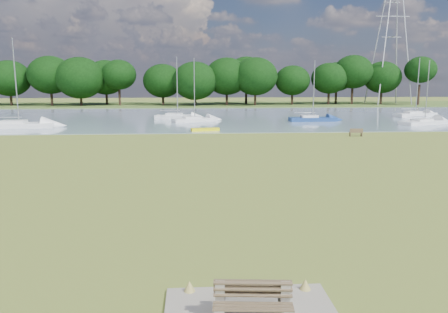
{
  "coord_description": "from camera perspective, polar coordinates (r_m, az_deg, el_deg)",
  "views": [
    {
      "loc": [
        -1.31,
        -23.43,
        5.67
      ],
      "look_at": [
        0.14,
        -2.0,
        1.83
      ],
      "focal_mm": 35.0,
      "sensor_mm": 36.0,
      "label": 1
    }
  ],
  "objects": [
    {
      "name": "tree_line",
      "position": [
        91.8,
        -9.09,
        10.48
      ],
      "size": [
        124.44,
        8.93,
        10.81
      ],
      "color": "black",
      "rests_on": "far_bank"
    },
    {
      "name": "sailboat_3",
      "position": [
        61.85,
        -6.14,
        5.34
      ],
      "size": [
        6.52,
        3.05,
        8.6
      ],
      "rotation": [
        0.0,
        0.0,
        -0.21
      ],
      "color": "silver",
      "rests_on": "river"
    },
    {
      "name": "riverbank_bench",
      "position": [
        45.38,
        16.86,
        3.03
      ],
      "size": [
        1.34,
        0.51,
        0.81
      ],
      "rotation": [
        0.0,
        0.0,
        -0.09
      ],
      "color": "brown",
      "rests_on": "ground"
    },
    {
      "name": "sailboat_5",
      "position": [
        60.16,
        24.7,
        4.24
      ],
      "size": [
        7.27,
        4.51,
        7.82
      ],
      "rotation": [
        0.0,
        0.0,
        0.39
      ],
      "color": "silver",
      "rests_on": "river"
    },
    {
      "name": "pylon",
      "position": [
        103.43,
        21.22,
        17.06
      ],
      "size": [
        7.31,
        5.12,
        30.53
      ],
      "color": "#A8A9AB",
      "rests_on": "far_bank"
    },
    {
      "name": "bench_pair",
      "position": [
        10.84,
        3.75,
        -18.38
      ],
      "size": [
        1.93,
        1.25,
        0.99
      ],
      "rotation": [
        0.0,
        0.0,
        -0.09
      ],
      "color": "gray",
      "rests_on": "concrete_pad"
    },
    {
      "name": "sailboat_4",
      "position": [
        59.7,
        11.45,
        4.99
      ],
      "size": [
        6.35,
        2.07,
        7.98
      ],
      "rotation": [
        0.0,
        0.0,
        0.05
      ],
      "color": "navy",
      "rests_on": "river"
    },
    {
      "name": "sailboat_0",
      "position": [
        71.73,
        23.69,
        5.19
      ],
      "size": [
        6.93,
        3.65,
        8.63
      ],
      "rotation": [
        0.0,
        0.0,
        0.28
      ],
      "color": "silver",
      "rests_on": "river"
    },
    {
      "name": "sailboat_2",
      "position": [
        56.18,
        -25.29,
        3.94
      ],
      "size": [
        8.05,
        2.67,
        10.16
      ],
      "rotation": [
        0.0,
        0.0,
        0.06
      ],
      "color": "silver",
      "rests_on": "river"
    },
    {
      "name": "ground",
      "position": [
        24.15,
        -0.65,
        -3.46
      ],
      "size": [
        220.0,
        220.0,
        0.0
      ],
      "primitive_type": "plane",
      "color": "olive"
    },
    {
      "name": "sailboat_1",
      "position": [
        58.2,
        -3.91,
        4.99
      ],
      "size": [
        6.18,
        3.85,
        8.26
      ],
      "rotation": [
        0.0,
        0.0,
        0.39
      ],
      "color": "silver",
      "rests_on": "river"
    },
    {
      "name": "river",
      "position": [
        65.69,
        -2.73,
        5.17
      ],
      "size": [
        220.0,
        40.0,
        0.1
      ],
      "primitive_type": "cube",
      "color": "gray",
      "rests_on": "ground"
    },
    {
      "name": "kayak",
      "position": [
        47.76,
        -2.46,
        3.55
      ],
      "size": [
        3.16,
        1.29,
        0.31
      ],
      "primitive_type": "cube",
      "rotation": [
        0.0,
        0.0,
        0.19
      ],
      "color": "yellow",
      "rests_on": "river"
    },
    {
      "name": "far_bank",
      "position": [
        95.61,
        -3.11,
        6.72
      ],
      "size": [
        220.0,
        20.0,
        0.4
      ],
      "primitive_type": "cube",
      "color": "#4C6626",
      "rests_on": "ground"
    }
  ]
}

